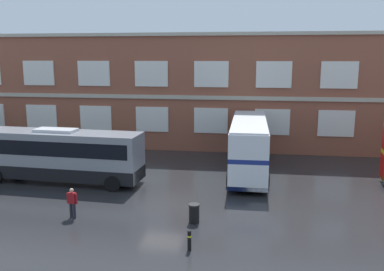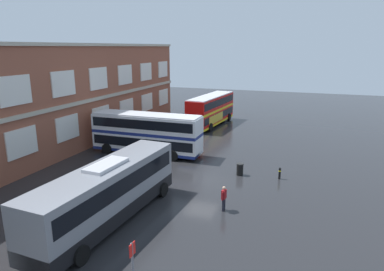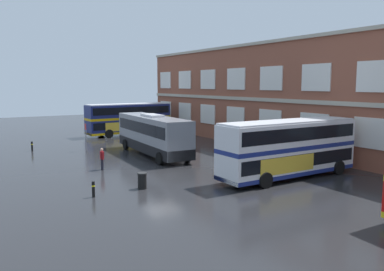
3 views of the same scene
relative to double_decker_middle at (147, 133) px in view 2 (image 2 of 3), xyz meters
name	(u,v)px [view 2 (image 2 of 3)]	position (x,y,z in m)	size (l,w,h in m)	color
ground_plane	(178,178)	(-5.08, -5.38, -2.15)	(120.00, 120.00, 0.00)	#232326
brick_terminal_building	(8,106)	(-6.31, 10.60, 3.10)	(54.99, 8.19, 10.80)	brown
double_decker_middle	(147,133)	(0.00, 0.00, 0.00)	(2.94, 11.02, 4.07)	silver
double_decker_far	(211,110)	(14.62, -2.26, 0.00)	(11.19, 3.64, 4.07)	red
touring_coach	(108,193)	(-13.20, -4.19, -0.24)	(12.12, 3.40, 3.80)	gray
waiting_passenger	(224,197)	(-9.36, -10.37, -1.22)	(0.64, 0.28, 1.70)	black
bus_stand_flag	(133,266)	(-18.59, -8.89, -0.51)	(0.44, 0.10, 2.70)	slate
station_litter_bin	(240,169)	(-2.69, -10.01, -1.63)	(0.60, 0.60, 1.03)	black
safety_bollard_east	(280,173)	(-2.44, -13.23, -1.66)	(0.19, 0.19, 0.95)	black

